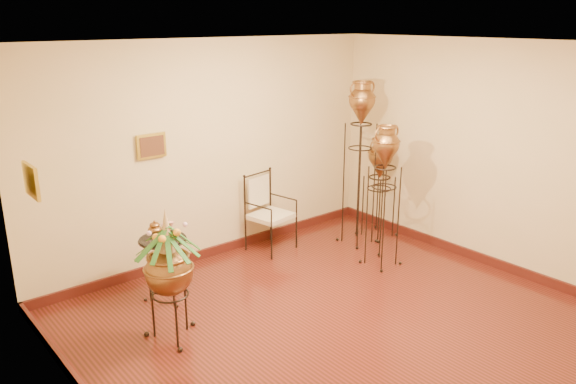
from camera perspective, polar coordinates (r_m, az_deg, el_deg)
ground at (r=5.90m, az=6.37°, el=-13.69°), size 5.00×5.00×0.00m
room_shell at (r=5.22m, az=6.89°, el=2.84°), size 5.02×5.02×2.81m
amphora_tall at (r=7.66m, az=7.29°, el=3.05°), size 0.56×0.56×2.27m
amphora_mid at (r=7.04m, az=9.69°, el=-0.36°), size 0.53×0.53×1.82m
amphora_short at (r=8.05m, az=9.25°, el=0.48°), size 0.48×0.48×1.46m
planter_urn at (r=5.49m, az=-12.03°, el=-7.41°), size 0.80×0.80×1.37m
armchair at (r=7.53m, az=-1.75°, el=-2.11°), size 0.68×0.64×1.05m
side_table at (r=6.39m, az=-12.44°, el=-7.55°), size 0.52×0.52×0.93m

